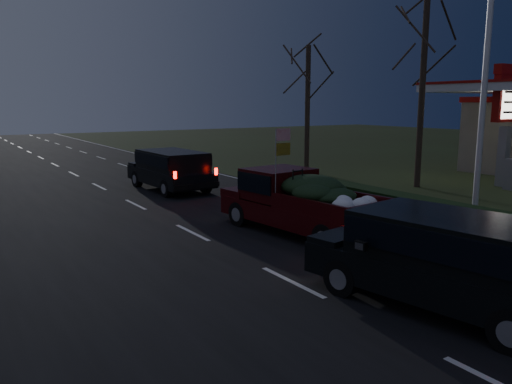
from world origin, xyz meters
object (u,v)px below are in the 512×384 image
gas_price_pylon (508,105)px  rear_suv (452,253)px  pickup_truck (299,198)px  light_pole (487,53)px  lead_suv (171,166)px

gas_price_pylon → rear_suv: gas_price_pylon is taller
gas_price_pylon → pickup_truck: bearing=-172.8°
light_pole → pickup_truck: light_pole is taller
lead_suv → pickup_truck: bearing=-90.4°
gas_price_pylon → lead_suv: size_ratio=1.10×
gas_price_pylon → lead_suv: (-13.51, 7.31, -2.68)m
lead_suv → gas_price_pylon: bearing=-30.4°
pickup_truck → rear_suv: pickup_truck is taller
lead_suv → rear_suv: rear_suv is taller
pickup_truck → rear_suv: (-1.11, -6.06, 0.05)m
rear_suv → lead_suv: bearing=76.5°
light_pole → gas_price_pylon: bearing=24.7°
pickup_truck → lead_suv: 8.99m
gas_price_pylon → rear_suv: bearing=-151.7°
rear_suv → gas_price_pylon: bearing=18.1°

